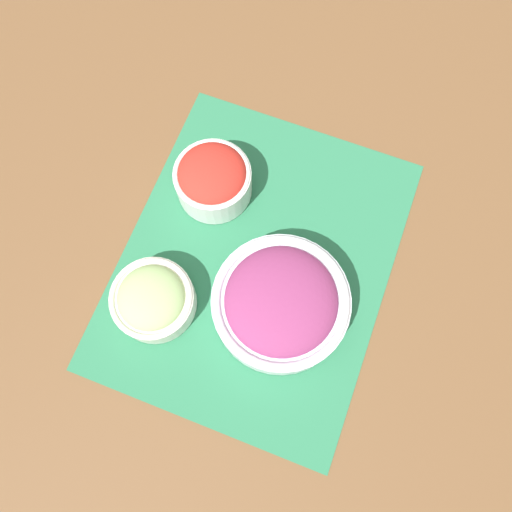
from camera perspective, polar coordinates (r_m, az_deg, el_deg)
name	(u,v)px	position (r m, az deg, el deg)	size (l,w,h in m)	color
ground_plane	(256,262)	(0.77, 0.00, -0.74)	(3.00, 3.00, 0.00)	brown
placemat	(256,262)	(0.77, 0.00, -0.70)	(0.50, 0.40, 0.00)	#2D7A51
onion_bowl	(281,303)	(0.72, 2.85, -5.33)	(0.20, 0.20, 0.08)	silver
cucumber_bowl	(153,299)	(0.74, -11.71, -4.87)	(0.12, 0.12, 0.06)	silver
tomato_bowl	(213,179)	(0.78, -4.95, 8.79)	(0.12, 0.12, 0.08)	white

